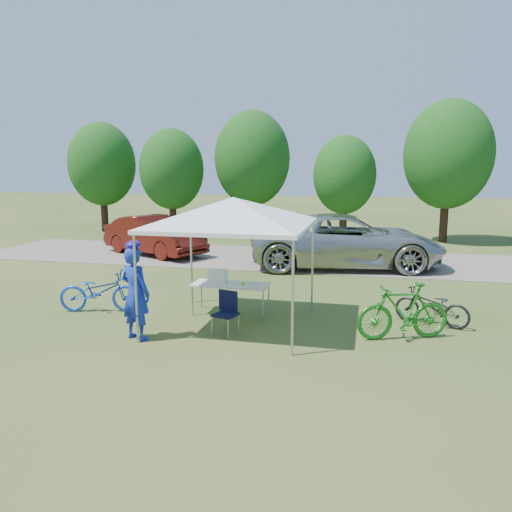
{
  "coord_description": "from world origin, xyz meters",
  "views": [
    {
      "loc": [
        2.79,
        -9.94,
        3.33
      ],
      "look_at": [
        0.03,
        2.0,
        1.15
      ],
      "focal_mm": 35.0,
      "sensor_mm": 36.0,
      "label": 1
    }
  ],
  "objects_px": {
    "minivan": "(346,241)",
    "cyclist": "(135,293)",
    "folding_chair": "(227,309)",
    "sedan": "(154,235)",
    "cooler": "(218,276)",
    "bike_blue": "(99,291)",
    "folding_table": "(231,285)",
    "bike_green": "(403,312)",
    "bike_dark": "(432,306)"
  },
  "relations": [
    {
      "from": "folding_table",
      "to": "minivan",
      "type": "distance_m",
      "value": 6.58
    },
    {
      "from": "folding_table",
      "to": "minivan",
      "type": "xyz_separation_m",
      "value": [
        2.29,
        6.16,
        0.24
      ]
    },
    {
      "from": "cyclist",
      "to": "bike_blue",
      "type": "height_order",
      "value": "cyclist"
    },
    {
      "from": "bike_blue",
      "to": "bike_dark",
      "type": "relative_size",
      "value": 1.16
    },
    {
      "from": "bike_dark",
      "to": "cyclist",
      "type": "bearing_deg",
      "value": -46.54
    },
    {
      "from": "folding_chair",
      "to": "sedan",
      "type": "distance_m",
      "value": 9.84
    },
    {
      "from": "cooler",
      "to": "cyclist",
      "type": "bearing_deg",
      "value": -116.37
    },
    {
      "from": "folding_chair",
      "to": "cooler",
      "type": "distance_m",
      "value": 1.48
    },
    {
      "from": "folding_chair",
      "to": "bike_dark",
      "type": "height_order",
      "value": "folding_chair"
    },
    {
      "from": "folding_table",
      "to": "cyclist",
      "type": "bearing_deg",
      "value": -122.84
    },
    {
      "from": "folding_table",
      "to": "bike_green",
      "type": "height_order",
      "value": "bike_green"
    },
    {
      "from": "folding_chair",
      "to": "minivan",
      "type": "bearing_deg",
      "value": 92.37
    },
    {
      "from": "minivan",
      "to": "sedan",
      "type": "height_order",
      "value": "minivan"
    },
    {
      "from": "bike_green",
      "to": "bike_dark",
      "type": "relative_size",
      "value": 1.17
    },
    {
      "from": "bike_blue",
      "to": "sedan",
      "type": "relative_size",
      "value": 0.41
    },
    {
      "from": "cyclist",
      "to": "bike_dark",
      "type": "relative_size",
      "value": 1.16
    },
    {
      "from": "cyclist",
      "to": "sedan",
      "type": "height_order",
      "value": "cyclist"
    },
    {
      "from": "bike_green",
      "to": "folding_table",
      "type": "bearing_deg",
      "value": -123.85
    },
    {
      "from": "bike_green",
      "to": "sedan",
      "type": "relative_size",
      "value": 0.41
    },
    {
      "from": "bike_green",
      "to": "minivan",
      "type": "height_order",
      "value": "minivan"
    },
    {
      "from": "bike_blue",
      "to": "bike_green",
      "type": "bearing_deg",
      "value": -107.5
    },
    {
      "from": "bike_green",
      "to": "minivan",
      "type": "distance_m",
      "value": 7.21
    },
    {
      "from": "bike_blue",
      "to": "folding_table",
      "type": "bearing_deg",
      "value": -94.94
    },
    {
      "from": "sedan",
      "to": "folding_chair",
      "type": "bearing_deg",
      "value": -120.68
    },
    {
      "from": "bike_dark",
      "to": "minivan",
      "type": "bearing_deg",
      "value": -138.38
    },
    {
      "from": "bike_green",
      "to": "bike_dark",
      "type": "bearing_deg",
      "value": 127.72
    },
    {
      "from": "folding_chair",
      "to": "cyclist",
      "type": "xyz_separation_m",
      "value": [
        -1.62,
        -0.76,
        0.41
      ]
    },
    {
      "from": "sedan",
      "to": "cooler",
      "type": "bearing_deg",
      "value": -119.25
    },
    {
      "from": "folding_table",
      "to": "bike_blue",
      "type": "height_order",
      "value": "bike_blue"
    },
    {
      "from": "bike_blue",
      "to": "sedan",
      "type": "distance_m",
      "value": 7.72
    },
    {
      "from": "folding_chair",
      "to": "sedan",
      "type": "xyz_separation_m",
      "value": [
        -5.32,
        8.27,
        0.25
      ]
    },
    {
      "from": "bike_green",
      "to": "cyclist",
      "type": "bearing_deg",
      "value": -97.47
    },
    {
      "from": "cooler",
      "to": "cyclist",
      "type": "xyz_separation_m",
      "value": [
        -1.02,
        -2.07,
        0.05
      ]
    },
    {
      "from": "bike_green",
      "to": "bike_blue",
      "type": "bearing_deg",
      "value": -113.8
    },
    {
      "from": "bike_blue",
      "to": "bike_dark",
      "type": "xyz_separation_m",
      "value": [
        7.46,
        0.65,
        -0.07
      ]
    },
    {
      "from": "cooler",
      "to": "bike_blue",
      "type": "xyz_separation_m",
      "value": [
        -2.74,
        -0.5,
        -0.39
      ]
    },
    {
      "from": "cyclist",
      "to": "cooler",
      "type": "bearing_deg",
      "value": -98.22
    },
    {
      "from": "minivan",
      "to": "cyclist",
      "type": "bearing_deg",
      "value": 147.05
    },
    {
      "from": "folding_chair",
      "to": "bike_blue",
      "type": "bearing_deg",
      "value": -176.27
    },
    {
      "from": "folding_table",
      "to": "folding_chair",
      "type": "relative_size",
      "value": 2.02
    },
    {
      "from": "folding_table",
      "to": "folding_chair",
      "type": "bearing_deg",
      "value": -77.72
    },
    {
      "from": "folding_chair",
      "to": "cyclist",
      "type": "bearing_deg",
      "value": -137.5
    },
    {
      "from": "folding_chair",
      "to": "bike_dark",
      "type": "bearing_deg",
      "value": 37.02
    },
    {
      "from": "cooler",
      "to": "bike_blue",
      "type": "distance_m",
      "value": 2.82
    },
    {
      "from": "folding_chair",
      "to": "cooler",
      "type": "xyz_separation_m",
      "value": [
        -0.59,
        1.31,
        0.36
      ]
    },
    {
      "from": "cooler",
      "to": "bike_dark",
      "type": "relative_size",
      "value": 0.27
    },
    {
      "from": "folding_table",
      "to": "cyclist",
      "type": "relative_size",
      "value": 0.95
    },
    {
      "from": "bike_green",
      "to": "minivan",
      "type": "xyz_separation_m",
      "value": [
        -1.46,
        7.06,
        0.35
      ]
    },
    {
      "from": "cyclist",
      "to": "minivan",
      "type": "bearing_deg",
      "value": -95.63
    },
    {
      "from": "folding_chair",
      "to": "minivan",
      "type": "relative_size",
      "value": 0.13
    }
  ]
}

